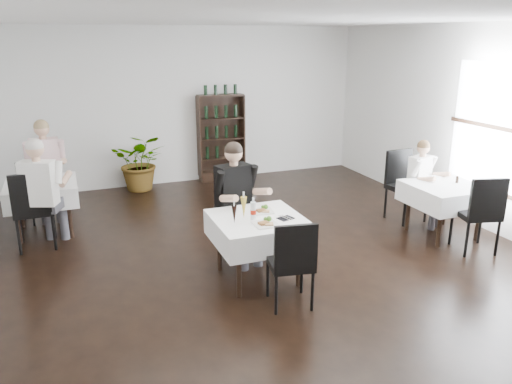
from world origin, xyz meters
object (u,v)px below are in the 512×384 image
wine_shelf (221,139)px  main_table (258,230)px  potted_tree (141,162)px  diner_main (237,194)px

wine_shelf → main_table: (-0.90, -4.31, -0.23)m
wine_shelf → potted_tree: bearing=-176.0°
potted_tree → diner_main: diner_main is taller
wine_shelf → diner_main: 3.86m
main_table → potted_tree: (-0.72, 4.20, -0.08)m
potted_tree → main_table: bearing=-80.2°
wine_shelf → main_table: 4.41m
main_table → diner_main: size_ratio=0.66×
diner_main → wine_shelf: bearing=75.7°
wine_shelf → potted_tree: (-1.62, -0.11, -0.30)m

